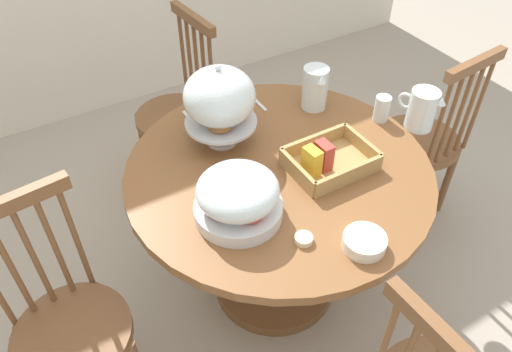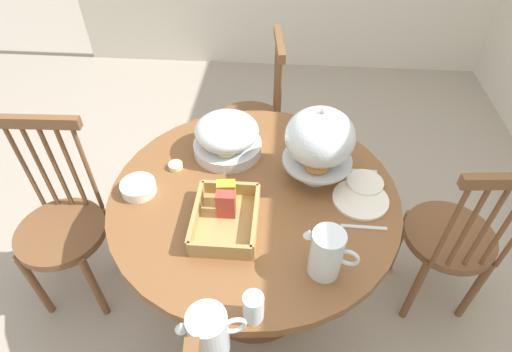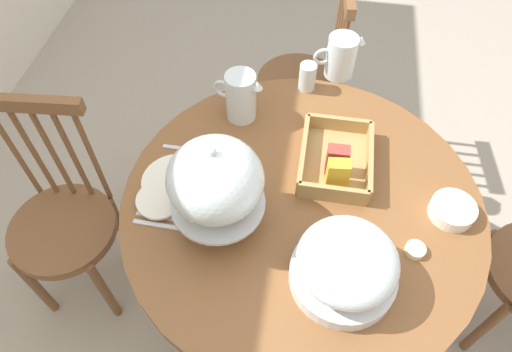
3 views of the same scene
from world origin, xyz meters
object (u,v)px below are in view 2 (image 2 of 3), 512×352
dining_table (254,228)px  windsor_chair_far_side (254,122)px  milk_pitcher (326,255)px  cereal_bowl (138,187)px  china_plate_large (360,199)px  orange_juice_pitcher (209,334)px  fruit_platter_covered (227,136)px  china_plate_small (365,182)px  pastry_stand_with_dome (320,140)px  drinking_glass (253,307)px  cereal_basket (226,214)px  windsor_chair_facing_door (451,240)px  butter_dish (176,166)px  windsor_chair_near_window (63,228)px

dining_table → windsor_chair_far_side: 0.88m
milk_pitcher → cereal_bowl: 0.79m
china_plate_large → orange_juice_pitcher: bearing=-38.6°
fruit_platter_covered → china_plate_large: size_ratio=1.36×
fruit_platter_covered → china_plate_small: size_ratio=2.00×
pastry_stand_with_dome → drinking_glass: bearing=-17.7°
pastry_stand_with_dome → cereal_basket: 0.46m
china_plate_large → cereal_bowl: cereal_bowl is taller
china_plate_small → drinking_glass: bearing=-33.8°
windsor_chair_facing_door → china_plate_large: 0.55m
pastry_stand_with_dome → butter_dish: 0.62m
windsor_chair_far_side → cereal_bowl: bearing=-23.3°
windsor_chair_near_window → milk_pitcher: 1.25m
cereal_basket → milk_pitcher: bearing=61.6°
windsor_chair_near_window → china_plate_large: size_ratio=4.43×
drinking_glass → china_plate_small: bearing=146.2°
china_plate_large → drinking_glass: 0.65m
dining_table → butter_dish: butter_dish is taller
china_plate_large → cereal_bowl: (0.02, -0.88, 0.02)m
china_plate_small → cereal_bowl: (0.10, -0.91, 0.01)m
pastry_stand_with_dome → china_plate_small: (0.03, 0.20, -0.18)m
windsor_chair_facing_door → china_plate_small: windsor_chair_facing_door is taller
fruit_platter_covered → orange_juice_pitcher: fruit_platter_covered is taller
windsor_chair_facing_door → fruit_platter_covered: (-0.20, -1.02, 0.37)m
butter_dish → fruit_platter_covered: bearing=120.6°
dining_table → pastry_stand_with_dome: (-0.11, 0.24, 0.42)m
windsor_chair_near_window → windsor_chair_far_side: 1.20m
pastry_stand_with_dome → china_plate_large: size_ratio=1.56×
windsor_chair_near_window → pastry_stand_with_dome: size_ratio=2.83×
pastry_stand_with_dome → china_plate_large: bearing=55.7°
china_plate_small → cereal_basket: bearing=-66.9°
windsor_chair_near_window → windsor_chair_far_side: size_ratio=1.00×
windsor_chair_facing_door → fruit_platter_covered: 1.10m
orange_juice_pitcher → china_plate_large: orange_juice_pitcher is taller
windsor_chair_far_side → milk_pitcher: bearing=15.3°
fruit_platter_covered → china_plate_small: bearing=73.7°
windsor_chair_near_window → china_plate_small: bearing=93.8°
cereal_bowl → milk_pitcher: bearing=66.3°
fruit_platter_covered → cereal_bowl: 0.43m
milk_pitcher → butter_dish: bearing=-127.7°
windsor_chair_far_side → china_plate_small: size_ratio=6.50×
cereal_bowl → windsor_chair_near_window: bearing=-92.2°
pastry_stand_with_dome → cereal_bowl: pastry_stand_with_dome is taller
windsor_chair_near_window → cereal_bowl: (0.02, 0.42, 0.31)m
china_plate_large → fruit_platter_covered: bearing=-114.7°
drinking_glass → fruit_platter_covered: bearing=-167.2°
windsor_chair_near_window → windsor_chair_facing_door: 1.76m
china_plate_small → dining_table: bearing=-79.9°
cereal_basket → drinking_glass: size_ratio=2.87×
orange_juice_pitcher → butter_dish: bearing=-160.4°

